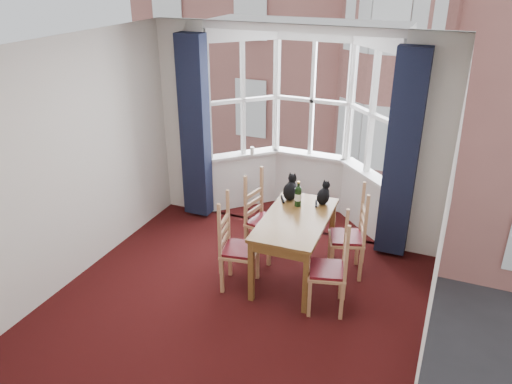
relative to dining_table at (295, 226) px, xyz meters
The scene contains 21 objects.
floor 1.35m from the dining_table, 111.62° to the right, with size 4.50×4.50×0.00m, color black.
ceiling 2.41m from the dining_table, 111.62° to the right, with size 4.50×4.50×0.00m, color white.
wall_left 2.75m from the dining_table, 156.04° to the right, with size 4.50×4.50×0.00m, color silver.
wall_right 2.03m from the dining_table, 34.46° to the right, with size 4.50×4.50×0.00m, color silver.
wall_near 3.43m from the dining_table, 97.32° to the right, with size 4.00×4.00×0.00m, color silver.
wall_back_pier_left 2.49m from the dining_table, 150.60° to the left, with size 0.70×0.12×2.80m, color silver.
wall_back_pier_right 1.84m from the dining_table, 43.77° to the left, with size 0.70×0.12×2.80m, color silver.
bay_window 1.87m from the dining_table, 104.34° to the left, with size 2.76×0.94×2.80m.
curtain_left 2.20m from the dining_table, 151.80° to the left, with size 0.38×0.22×2.60m, color #171C34.
curtain_right 1.55m from the dining_table, 44.96° to the left, with size 0.38×0.22×2.60m, color #171C34.
dining_table is the anchor object (origin of this frame).
chair_left_near 0.79m from the dining_table, 143.69° to the right, with size 0.47×0.49×0.92m.
chair_left_far 0.71m from the dining_table, 151.06° to the left, with size 0.47×0.49×0.92m.
chair_right_near 0.77m from the dining_table, 35.11° to the right, with size 0.50×0.51×0.92m.
chair_right_far 0.75m from the dining_table, 28.72° to the left, with size 0.51×0.53×0.92m.
cat_left 0.55m from the dining_table, 116.62° to the left, with size 0.18×0.25×0.34m.
cat_right 0.56m from the dining_table, 68.76° to the left, with size 0.18×0.24×0.30m.
wine_bottle 0.40m from the dining_table, 104.19° to the left, with size 0.08×0.08×0.32m.
candle_tall 1.95m from the dining_table, 128.25° to the left, with size 0.06×0.06×0.12m, color white.
street 31.88m from the dining_table, 90.79° to the left, with size 80.00×80.00×0.00m, color #333335.
tenement_building 12.97m from the dining_table, 91.89° to the left, with size 18.40×7.80×15.20m.
Camera 1 is at (1.98, -3.80, 3.49)m, focal length 35.00 mm.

